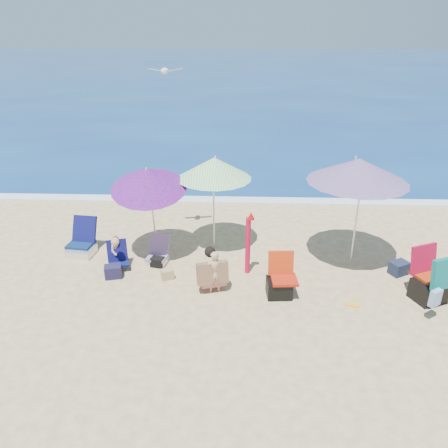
{
  "coord_description": "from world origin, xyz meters",
  "views": [
    {
      "loc": [
        0.04,
        -7.44,
        4.99
      ],
      "look_at": [
        -0.3,
        1.0,
        1.1
      ],
      "focal_mm": 35.44,
      "sensor_mm": 36.0,
      "label": 1
    }
  ],
  "objects_px": {
    "seagull": "(165,71)",
    "chair_navy": "(82,244)",
    "umbrella_blue": "(148,179)",
    "person_left": "(118,252)",
    "umbrella_striped": "(214,168)",
    "camp_chair_left": "(280,283)",
    "camp_chair_right": "(431,283)",
    "umbrella_turquoise": "(359,170)",
    "furled_umbrella": "(248,240)",
    "chair_rainbow": "(158,255)",
    "person_center": "(213,271)"
  },
  "relations": [
    {
      "from": "umbrella_turquoise",
      "to": "chair_navy",
      "type": "height_order",
      "value": "umbrella_turquoise"
    },
    {
      "from": "camp_chair_left",
      "to": "seagull",
      "type": "xyz_separation_m",
      "value": [
        -2.48,
        2.44,
        3.75
      ]
    },
    {
      "from": "umbrella_striped",
      "to": "seagull",
      "type": "height_order",
      "value": "seagull"
    },
    {
      "from": "chair_rainbow",
      "to": "camp_chair_left",
      "type": "relative_size",
      "value": 0.73
    },
    {
      "from": "umbrella_striped",
      "to": "camp_chair_right",
      "type": "height_order",
      "value": "umbrella_striped"
    },
    {
      "from": "seagull",
      "to": "chair_navy",
      "type": "bearing_deg",
      "value": -157.46
    },
    {
      "from": "umbrella_turquoise",
      "to": "furled_umbrella",
      "type": "bearing_deg",
      "value": -164.67
    },
    {
      "from": "umbrella_turquoise",
      "to": "seagull",
      "type": "height_order",
      "value": "seagull"
    },
    {
      "from": "umbrella_striped",
      "to": "chair_navy",
      "type": "bearing_deg",
      "value": -171.69
    },
    {
      "from": "person_center",
      "to": "umbrella_striped",
      "type": "bearing_deg",
      "value": 92.29
    },
    {
      "from": "umbrella_turquoise",
      "to": "seagull",
      "type": "bearing_deg",
      "value": 166.64
    },
    {
      "from": "chair_navy",
      "to": "person_center",
      "type": "xyz_separation_m",
      "value": [
        3.18,
        -1.49,
        0.23
      ]
    },
    {
      "from": "seagull",
      "to": "camp_chair_right",
      "type": "bearing_deg",
      "value": -25.13
    },
    {
      "from": "umbrella_turquoise",
      "to": "chair_navy",
      "type": "bearing_deg",
      "value": 178.74
    },
    {
      "from": "umbrella_blue",
      "to": "seagull",
      "type": "height_order",
      "value": "seagull"
    },
    {
      "from": "umbrella_turquoise",
      "to": "camp_chair_right",
      "type": "relative_size",
      "value": 1.88
    },
    {
      "from": "umbrella_blue",
      "to": "person_center",
      "type": "distance_m",
      "value": 2.5
    },
    {
      "from": "umbrella_turquoise",
      "to": "camp_chair_left",
      "type": "relative_size",
      "value": 2.78
    },
    {
      "from": "person_left",
      "to": "umbrella_striped",
      "type": "bearing_deg",
      "value": 26.69
    },
    {
      "from": "camp_chair_left",
      "to": "umbrella_turquoise",
      "type": "bearing_deg",
      "value": 41.59
    },
    {
      "from": "chair_navy",
      "to": "camp_chair_right",
      "type": "bearing_deg",
      "value": -12.74
    },
    {
      "from": "umbrella_striped",
      "to": "chair_navy",
      "type": "xyz_separation_m",
      "value": [
        -3.11,
        -0.45,
        -1.76
      ]
    },
    {
      "from": "chair_navy",
      "to": "person_left",
      "type": "distance_m",
      "value": 1.19
    },
    {
      "from": "umbrella_striped",
      "to": "seagull",
      "type": "xyz_separation_m",
      "value": [
        -1.07,
        0.39,
        2.04
      ]
    },
    {
      "from": "camp_chair_right",
      "to": "person_center",
      "type": "relative_size",
      "value": 1.41
    },
    {
      "from": "umbrella_striped",
      "to": "umbrella_blue",
      "type": "xyz_separation_m",
      "value": [
        -1.41,
        -0.53,
        -0.1
      ]
    },
    {
      "from": "camp_chair_left",
      "to": "umbrella_striped",
      "type": "bearing_deg",
      "value": 124.48
    },
    {
      "from": "umbrella_striped",
      "to": "chair_rainbow",
      "type": "xyz_separation_m",
      "value": [
        -1.25,
        -0.83,
        -1.81
      ]
    },
    {
      "from": "person_left",
      "to": "seagull",
      "type": "height_order",
      "value": "seagull"
    },
    {
      "from": "camp_chair_left",
      "to": "person_left",
      "type": "distance_m",
      "value": 3.64
    },
    {
      "from": "umbrella_striped",
      "to": "camp_chair_right",
      "type": "xyz_separation_m",
      "value": [
        4.29,
        -2.13,
        -1.59
      ]
    },
    {
      "from": "seagull",
      "to": "person_center",
      "type": "bearing_deg",
      "value": -63.83
    },
    {
      "from": "person_left",
      "to": "chair_rainbow",
      "type": "bearing_deg",
      "value": 14.73
    },
    {
      "from": "furled_umbrella",
      "to": "chair_rainbow",
      "type": "height_order",
      "value": "furled_umbrella"
    },
    {
      "from": "chair_navy",
      "to": "umbrella_striped",
      "type": "bearing_deg",
      "value": 8.31
    },
    {
      "from": "umbrella_blue",
      "to": "person_center",
      "type": "xyz_separation_m",
      "value": [
        1.49,
        -1.42,
        -1.43
      ]
    },
    {
      "from": "umbrella_turquoise",
      "to": "person_center",
      "type": "bearing_deg",
      "value": -155.48
    },
    {
      "from": "camp_chair_right",
      "to": "seagull",
      "type": "distance_m",
      "value": 6.95
    },
    {
      "from": "umbrella_blue",
      "to": "furled_umbrella",
      "type": "bearing_deg",
      "value": -17.41
    },
    {
      "from": "umbrella_blue",
      "to": "chair_navy",
      "type": "height_order",
      "value": "umbrella_blue"
    },
    {
      "from": "umbrella_blue",
      "to": "person_center",
      "type": "height_order",
      "value": "umbrella_blue"
    },
    {
      "from": "camp_chair_left",
      "to": "camp_chair_right",
      "type": "distance_m",
      "value": 2.89
    },
    {
      "from": "umbrella_turquoise",
      "to": "person_left",
      "type": "bearing_deg",
      "value": -174.89
    },
    {
      "from": "umbrella_turquoise",
      "to": "umbrella_striped",
      "type": "bearing_deg",
      "value": 169.08
    },
    {
      "from": "umbrella_striped",
      "to": "furled_umbrella",
      "type": "relative_size",
      "value": 1.57
    },
    {
      "from": "chair_rainbow",
      "to": "camp_chair_right",
      "type": "distance_m",
      "value": 5.7
    },
    {
      "from": "chair_navy",
      "to": "camp_chair_right",
      "type": "xyz_separation_m",
      "value": [
        7.4,
        -1.67,
        0.18
      ]
    },
    {
      "from": "camp_chair_right",
      "to": "person_left",
      "type": "distance_m",
      "value": 6.47
    },
    {
      "from": "umbrella_blue",
      "to": "chair_rainbow",
      "type": "height_order",
      "value": "umbrella_blue"
    },
    {
      "from": "furled_umbrella",
      "to": "person_center",
      "type": "height_order",
      "value": "furled_umbrella"
    }
  ]
}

